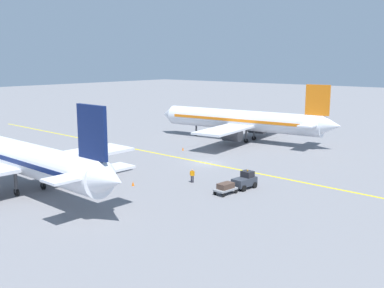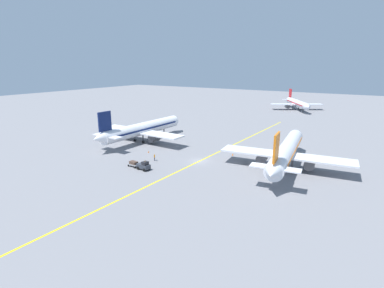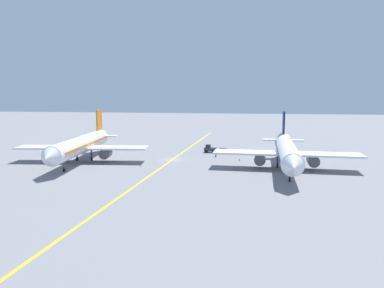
{
  "view_description": "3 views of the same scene",
  "coord_description": "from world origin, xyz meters",
  "px_view_note": "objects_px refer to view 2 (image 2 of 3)",
  "views": [
    {
      "loc": [
        -49.04,
        -39.01,
        14.56
      ],
      "look_at": [
        -4.62,
        -1.29,
        3.61
      ],
      "focal_mm": 42.0,
      "sensor_mm": 36.0,
      "label": 1
    },
    {
      "loc": [
        34.47,
        -57.51,
        22.1
      ],
      "look_at": [
        -4.1,
        3.42,
        2.89
      ],
      "focal_mm": 28.0,
      "sensor_mm": 36.0,
      "label": 2
    },
    {
      "loc": [
        -17.57,
        80.08,
        14.47
      ],
      "look_at": [
        -3.89,
        -3.15,
        3.16
      ],
      "focal_mm": 35.0,
      "sensor_mm": 36.0,
      "label": 3
    }
  ],
  "objects_px": {
    "traffic_cone_mid_apron": "(233,154)",
    "airplane_distant_taxiing": "(297,103)",
    "ground_crew_worker": "(154,157)",
    "airplane_adjacent_stand": "(286,152)",
    "baggage_tug_dark": "(144,166)",
    "airplane_at_gate": "(142,129)",
    "baggage_cart_trailing": "(134,163)",
    "traffic_cone_near_nose": "(149,152)"
  },
  "relations": [
    {
      "from": "baggage_tug_dark",
      "to": "traffic_cone_mid_apron",
      "type": "bearing_deg",
      "value": 59.39
    },
    {
      "from": "airplane_at_gate",
      "to": "airplane_adjacent_stand",
      "type": "distance_m",
      "value": 42.42
    },
    {
      "from": "traffic_cone_near_nose",
      "to": "traffic_cone_mid_apron",
      "type": "xyz_separation_m",
      "value": [
        19.47,
        9.39,
        0.0
      ]
    },
    {
      "from": "airplane_adjacent_stand",
      "to": "baggage_tug_dark",
      "type": "distance_m",
      "value": 31.1
    },
    {
      "from": "traffic_cone_mid_apron",
      "to": "airplane_distant_taxiing",
      "type": "bearing_deg",
      "value": 93.81
    },
    {
      "from": "airplane_distant_taxiing",
      "to": "baggage_tug_dark",
      "type": "relative_size",
      "value": 9.15
    },
    {
      "from": "ground_crew_worker",
      "to": "baggage_tug_dark",
      "type": "bearing_deg",
      "value": -71.41
    },
    {
      "from": "airplane_distant_taxiing",
      "to": "ground_crew_worker",
      "type": "relative_size",
      "value": 17.09
    },
    {
      "from": "ground_crew_worker",
      "to": "traffic_cone_near_nose",
      "type": "bearing_deg",
      "value": 141.84
    },
    {
      "from": "airplane_at_gate",
      "to": "baggage_tug_dark",
      "type": "xyz_separation_m",
      "value": [
        16.89,
        -18.8,
        -2.81
      ]
    },
    {
      "from": "airplane_at_gate",
      "to": "airplane_adjacent_stand",
      "type": "relative_size",
      "value": 1.0
    },
    {
      "from": "airplane_at_gate",
      "to": "baggage_cart_trailing",
      "type": "bearing_deg",
      "value": -53.6
    },
    {
      "from": "traffic_cone_mid_apron",
      "to": "baggage_cart_trailing",
      "type": "bearing_deg",
      "value": -127.56
    },
    {
      "from": "airplane_distant_taxiing",
      "to": "ground_crew_worker",
      "type": "height_order",
      "value": "airplane_distant_taxiing"
    },
    {
      "from": "baggage_cart_trailing",
      "to": "ground_crew_worker",
      "type": "xyz_separation_m",
      "value": [
        1.2,
        5.84,
        0.15
      ]
    },
    {
      "from": "airplane_at_gate",
      "to": "traffic_cone_mid_apron",
      "type": "height_order",
      "value": "airplane_at_gate"
    },
    {
      "from": "airplane_adjacent_stand",
      "to": "airplane_distant_taxiing",
      "type": "height_order",
      "value": "airplane_adjacent_stand"
    },
    {
      "from": "airplane_distant_taxiing",
      "to": "baggage_tug_dark",
      "type": "height_order",
      "value": "airplane_distant_taxiing"
    },
    {
      "from": "traffic_cone_near_nose",
      "to": "ground_crew_worker",
      "type": "bearing_deg",
      "value": -38.16
    },
    {
      "from": "airplane_distant_taxiing",
      "to": "traffic_cone_mid_apron",
      "type": "bearing_deg",
      "value": -86.19
    },
    {
      "from": "baggage_tug_dark",
      "to": "traffic_cone_mid_apron",
      "type": "xyz_separation_m",
      "value": [
        11.81,
        19.96,
        -0.63
      ]
    },
    {
      "from": "baggage_tug_dark",
      "to": "traffic_cone_mid_apron",
      "type": "relative_size",
      "value": 5.7
    },
    {
      "from": "baggage_tug_dark",
      "to": "traffic_cone_mid_apron",
      "type": "height_order",
      "value": "baggage_tug_dark"
    },
    {
      "from": "airplane_adjacent_stand",
      "to": "airplane_distant_taxiing",
      "type": "distance_m",
      "value": 93.06
    },
    {
      "from": "baggage_cart_trailing",
      "to": "airplane_distant_taxiing",
      "type": "bearing_deg",
      "value": 85.15
    },
    {
      "from": "ground_crew_worker",
      "to": "airplane_adjacent_stand",
      "type": "bearing_deg",
      "value": 22.43
    },
    {
      "from": "airplane_adjacent_stand",
      "to": "baggage_cart_trailing",
      "type": "relative_size",
      "value": 13.02
    },
    {
      "from": "airplane_adjacent_stand",
      "to": "traffic_cone_mid_apron",
      "type": "distance_m",
      "value": 14.33
    },
    {
      "from": "baggage_cart_trailing",
      "to": "ground_crew_worker",
      "type": "relative_size",
      "value": 1.62
    },
    {
      "from": "ground_crew_worker",
      "to": "baggage_cart_trailing",
      "type": "bearing_deg",
      "value": -101.65
    },
    {
      "from": "baggage_tug_dark",
      "to": "ground_crew_worker",
      "type": "relative_size",
      "value": 1.87
    },
    {
      "from": "traffic_cone_mid_apron",
      "to": "traffic_cone_near_nose",
      "type": "bearing_deg",
      "value": -154.25
    },
    {
      "from": "baggage_cart_trailing",
      "to": "traffic_cone_near_nose",
      "type": "distance_m",
      "value": 11.14
    },
    {
      "from": "airplane_at_gate",
      "to": "traffic_cone_mid_apron",
      "type": "distance_m",
      "value": 28.93
    },
    {
      "from": "airplane_at_gate",
      "to": "traffic_cone_near_nose",
      "type": "height_order",
      "value": "airplane_at_gate"
    },
    {
      "from": "baggage_cart_trailing",
      "to": "ground_crew_worker",
      "type": "height_order",
      "value": "ground_crew_worker"
    },
    {
      "from": "airplane_at_gate",
      "to": "baggage_tug_dark",
      "type": "distance_m",
      "value": 25.43
    },
    {
      "from": "airplane_adjacent_stand",
      "to": "ground_crew_worker",
      "type": "relative_size",
      "value": 21.15
    },
    {
      "from": "traffic_cone_mid_apron",
      "to": "ground_crew_worker",
      "type": "bearing_deg",
      "value": -135.21
    },
    {
      "from": "baggage_tug_dark",
      "to": "baggage_cart_trailing",
      "type": "bearing_deg",
      "value": 174.14
    },
    {
      "from": "baggage_cart_trailing",
      "to": "airplane_adjacent_stand",
      "type": "bearing_deg",
      "value": 30.89
    },
    {
      "from": "traffic_cone_near_nose",
      "to": "baggage_cart_trailing",
      "type": "bearing_deg",
      "value": -66.81
    }
  ]
}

